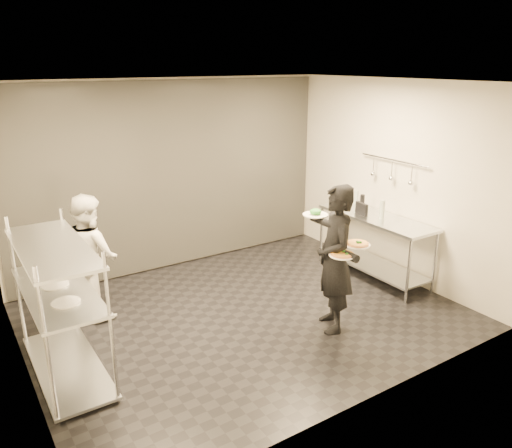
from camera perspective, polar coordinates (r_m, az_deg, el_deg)
room_shell at (r=6.79m, az=-6.48°, el=4.24°), size 5.00×4.00×2.80m
pass_rack at (r=5.29m, az=-21.55°, el=-8.41°), size 0.60×1.60×1.50m
prep_counter at (r=7.36m, az=13.41°, el=-1.33°), size 0.60×1.80×0.92m
utensil_rail at (r=7.29m, az=15.30°, el=5.87°), size 0.07×1.20×0.31m
waiter at (r=5.76m, az=8.98°, el=-4.00°), size 0.64×0.75×1.74m
chef at (r=6.40m, az=-18.45°, el=-3.42°), size 0.75×0.87×1.54m
pizza_plate_near at (r=5.53m, az=9.82°, el=-3.43°), size 0.29×0.29×0.05m
pizza_plate_far at (r=5.66m, az=11.50°, el=-2.23°), size 0.29×0.29×0.05m
salad_plate at (r=5.79m, az=6.81°, el=1.24°), size 0.29×0.29×0.07m
pos_monitor at (r=7.28m, az=11.98°, el=1.71°), size 0.08×0.25×0.17m
bottle_green at (r=7.15m, az=14.21°, el=1.63°), size 0.07×0.07×0.26m
bottle_clear at (r=7.75m, az=11.36°, el=2.93°), size 0.07×0.07×0.22m
bottle_dark at (r=7.52m, az=12.04°, el=2.45°), size 0.07×0.07×0.23m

